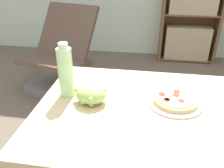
% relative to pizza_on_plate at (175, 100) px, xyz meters
% --- Properties ---
extents(dining_table, '(1.07, 0.79, 0.73)m').
position_rel_pizza_on_plate_xyz_m(dining_table, '(-0.09, -0.06, -0.13)').
color(dining_table, '#D1B27F').
rests_on(dining_table, ground_plane).
extents(pizza_on_plate, '(0.26, 0.26, 0.04)m').
position_rel_pizza_on_plate_xyz_m(pizza_on_plate, '(0.00, 0.00, 0.00)').
color(pizza_on_plate, white).
rests_on(pizza_on_plate, dining_table).
extents(grape_bunch, '(0.16, 0.12, 0.08)m').
position_rel_pizza_on_plate_xyz_m(grape_bunch, '(-0.39, -0.06, 0.03)').
color(grape_bunch, '#A8CC66').
rests_on(grape_bunch, dining_table).
extents(drink_bottle, '(0.07, 0.07, 0.27)m').
position_rel_pizza_on_plate_xyz_m(drink_bottle, '(-0.52, -0.00, 0.11)').
color(drink_bottle, '#B7EAA3').
rests_on(drink_bottle, dining_table).
extents(lounge_chair_near, '(0.79, 0.90, 0.88)m').
position_rel_pizza_on_plate_xyz_m(lounge_chair_near, '(-1.09, 1.33, -0.46)').
color(lounge_chair_near, slate).
rests_on(lounge_chair_near, ground_plane).
extents(bookshelf, '(0.78, 0.28, 1.31)m').
position_rel_pizza_on_plate_xyz_m(bookshelf, '(0.40, 2.41, -0.15)').
color(bookshelf, brown).
rests_on(bookshelf, ground_plane).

